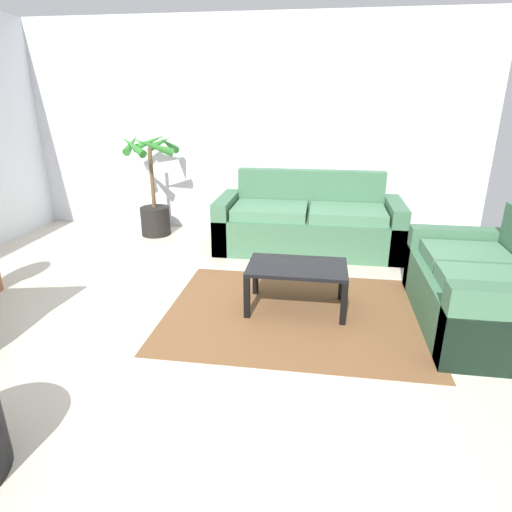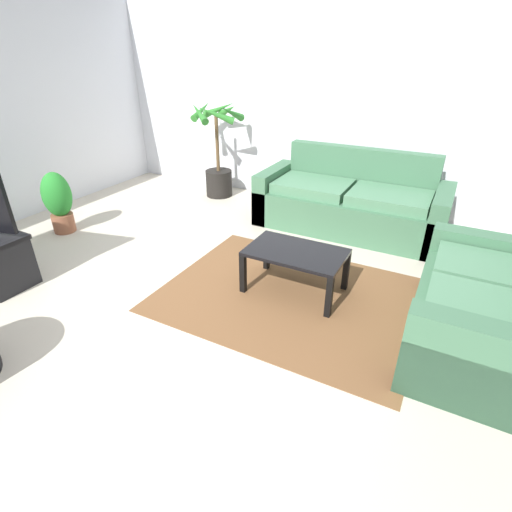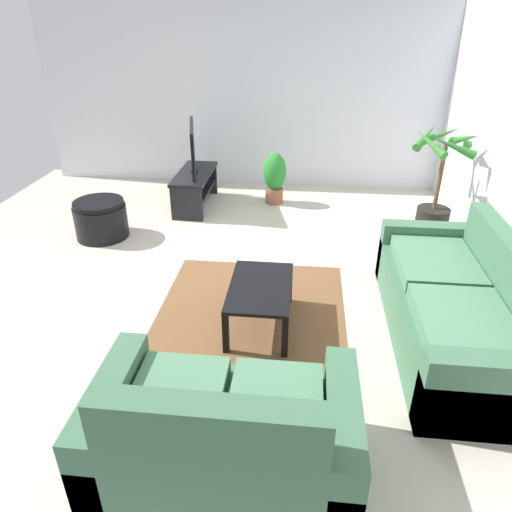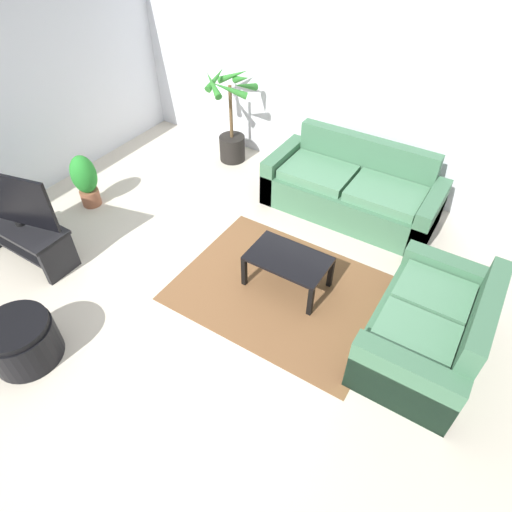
# 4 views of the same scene
# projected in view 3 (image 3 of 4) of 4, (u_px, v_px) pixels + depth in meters

# --- Properties ---
(ground_plane) EXTENTS (6.60, 6.60, 0.00)m
(ground_plane) POSITION_uv_depth(u_px,v_px,m) (203.00, 276.00, 4.88)
(ground_plane) COLOR beige
(wall_left) EXTENTS (0.06, 6.00, 2.70)m
(wall_left) POSITION_uv_depth(u_px,v_px,m) (240.00, 94.00, 6.88)
(wall_left) COLOR silver
(wall_left) RESTS_ON ground
(couch_main) EXTENTS (2.16, 0.90, 0.90)m
(couch_main) POSITION_uv_depth(u_px,v_px,m) (455.00, 309.00, 3.81)
(couch_main) COLOR #3F6B4C
(couch_main) RESTS_ON ground
(couch_loveseat) EXTENTS (0.90, 1.50, 0.90)m
(couch_loveseat) POSITION_uv_depth(u_px,v_px,m) (224.00, 437.00, 2.68)
(couch_loveseat) COLOR #3F6B4C
(couch_loveseat) RESTS_ON ground
(tv_stand) EXTENTS (1.10, 0.45, 0.48)m
(tv_stand) POSITION_uv_depth(u_px,v_px,m) (195.00, 184.00, 6.47)
(tv_stand) COLOR black
(tv_stand) RESTS_ON ground
(tv) EXTENTS (1.06, 0.29, 0.65)m
(tv) POSITION_uv_depth(u_px,v_px,m) (193.00, 148.00, 6.24)
(tv) COLOR black
(tv) RESTS_ON tv_stand
(coffee_table) EXTENTS (0.84, 0.52, 0.40)m
(coffee_table) POSITION_uv_depth(u_px,v_px,m) (260.00, 292.00, 3.97)
(coffee_table) COLOR black
(coffee_table) RESTS_ON ground
(area_rug) EXTENTS (2.20, 1.70, 0.01)m
(area_rug) POSITION_uv_depth(u_px,v_px,m) (249.00, 323.00, 4.14)
(area_rug) COLOR brown
(area_rug) RESTS_ON ground
(potted_palm) EXTENTS (0.74, 0.73, 1.33)m
(potted_palm) POSITION_uv_depth(u_px,v_px,m) (436.00, 196.00, 5.46)
(potted_palm) COLOR black
(potted_palm) RESTS_ON ground
(potted_plant_small) EXTENTS (0.32, 0.32, 0.72)m
(potted_plant_small) POSITION_uv_depth(u_px,v_px,m) (275.00, 176.00, 6.54)
(potted_plant_small) COLOR brown
(potted_plant_small) RESTS_ON ground
(ottoman) EXTENTS (0.62, 0.62, 0.46)m
(ottoman) POSITION_uv_depth(u_px,v_px,m) (101.00, 219.00, 5.62)
(ottoman) COLOR black
(ottoman) RESTS_ON ground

